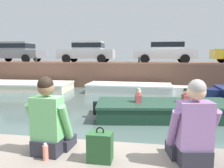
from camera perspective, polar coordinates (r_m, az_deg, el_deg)
The scene contains 15 objects.
ground_plane at distance 8.69m, azimuth 2.40°, elevation -6.74°, with size 400.00×400.00×0.00m, color #4C605B.
far_quay_wall at distance 16.88m, azimuth 6.01°, elevation 2.99°, with size 60.00×6.00×1.58m, color brown.
far_wall_coping at distance 13.96m, azimuth 5.31°, elevation 5.44°, with size 60.00×0.24×0.08m, color brown.
boat_moored_west_cream at distance 14.57m, azimuth -23.05°, elevation -0.50°, with size 6.90×2.53×0.49m.
boat_moored_central_white at distance 12.51m, azimuth 5.56°, elevation -1.13°, with size 5.68×1.95×0.51m.
motorboat_passing at distance 7.78m, azimuth 15.23°, elevation -6.56°, with size 5.68×2.39×1.05m.
car_leftmost_grey at distance 18.57m, azimuth -23.60°, elevation 7.88°, with size 4.11×1.96×1.54m.
car_left_inner_silver at distance 16.21m, azimuth -6.44°, elevation 8.59°, with size 4.11×2.11×1.54m.
car_centre_white at distance 15.62m, azimuth 13.73°, elevation 8.45°, with size 4.16×2.07×1.54m.
mooring_bollard_west at distance 16.01m, azimuth -19.23°, elevation 6.05°, with size 0.15×0.15×0.45m.
mooring_bollard_mid at distance 14.06m, azimuth 7.15°, elevation 6.24°, with size 0.15×0.15×0.45m.
person_seated_right at distance 2.86m, azimuth -16.02°, elevation -9.93°, with size 0.55×0.54×0.97m.
person_seated_middle at distance 2.66m, azimuth 20.33°, elevation -11.49°, with size 0.57×0.58×0.97m.
bottle_drink at distance 2.77m, azimuth -16.97°, elevation -16.71°, with size 0.06×0.06×0.20m.
backpack_on_ledge at distance 2.63m, azimuth -3.05°, elevation -16.05°, with size 0.28×0.24×0.41m.
Camera 1 is at (1.04, -2.92, 2.17)m, focal length 35.00 mm.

